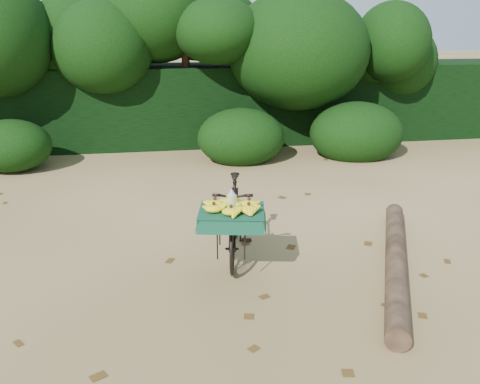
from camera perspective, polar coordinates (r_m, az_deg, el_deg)
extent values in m
plane|color=tan|center=(6.47, -6.75, -7.04)|extent=(80.00, 80.00, 0.00)
imported|color=black|center=(6.23, -0.67, -2.97)|extent=(0.77, 1.70, 0.99)
cube|color=black|center=(5.56, -0.95, -2.24)|extent=(0.43, 0.50, 0.02)
cube|color=#134935|center=(5.55, -0.95, -2.08)|extent=(0.81, 0.72, 0.01)
ellipsoid|color=#9EB12A|center=(5.53, -0.23, -1.59)|extent=(0.09, 0.08, 0.10)
ellipsoid|color=#9EB12A|center=(5.59, -0.92, -1.37)|extent=(0.09, 0.08, 0.10)
ellipsoid|color=#9EB12A|center=(5.54, -1.66, -1.58)|extent=(0.09, 0.08, 0.10)
ellipsoid|color=#9EB12A|center=(5.48, -0.98, -1.80)|extent=(0.09, 0.08, 0.10)
cylinder|color=#EAE5C6|center=(5.53, -0.95, -1.10)|extent=(0.11, 0.11, 0.15)
cylinder|color=brown|center=(6.31, 17.08, -7.30)|extent=(1.62, 3.11, 0.24)
cube|color=black|center=(12.28, -8.47, 9.67)|extent=(26.00, 1.80, 1.80)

